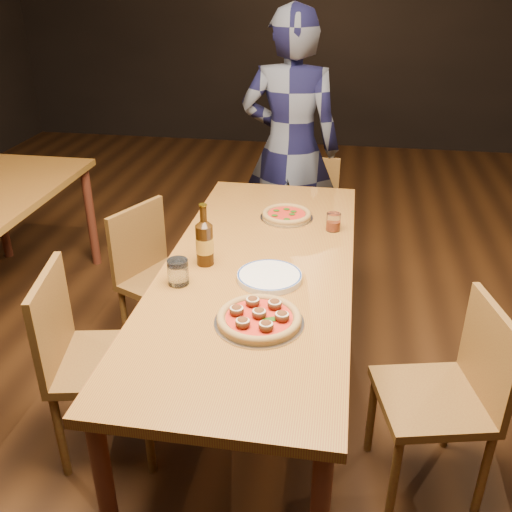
% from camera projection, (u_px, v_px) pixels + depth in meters
% --- Properties ---
extents(ground, '(9.00, 9.00, 0.00)m').
position_uv_depth(ground, '(258.00, 401.00, 2.77)').
color(ground, black).
extents(table_main, '(0.80, 2.00, 0.75)m').
position_uv_depth(table_main, '(258.00, 280.00, 2.46)').
color(table_main, brown).
rests_on(table_main, ground).
extents(chair_main_nw, '(0.49, 0.49, 0.88)m').
position_uv_depth(chair_main_nw, '(106.00, 361.00, 2.34)').
color(chair_main_nw, brown).
rests_on(chair_main_nw, ground).
extents(chair_main_sw, '(0.51, 0.51, 0.83)m').
position_uv_depth(chair_main_sw, '(166.00, 281.00, 2.98)').
color(chair_main_sw, brown).
rests_on(chair_main_sw, ground).
extents(chair_main_e, '(0.48, 0.48, 0.85)m').
position_uv_depth(chair_main_e, '(432.00, 398.00, 2.17)').
color(chair_main_e, brown).
rests_on(chair_main_e, ground).
extents(chair_end, '(0.40, 0.40, 0.84)m').
position_uv_depth(chair_end, '(305.00, 224.00, 3.62)').
color(chair_end, brown).
rests_on(chair_end, ground).
extents(pizza_meatball, '(0.32, 0.32, 0.06)m').
position_uv_depth(pizza_meatball, '(259.00, 318.00, 2.03)').
color(pizza_meatball, '#B7B7BF').
rests_on(pizza_meatball, table_main).
extents(pizza_margherita, '(0.27, 0.27, 0.04)m').
position_uv_depth(pizza_margherita, '(287.00, 215.00, 2.88)').
color(pizza_margherita, '#B7B7BF').
rests_on(pizza_margherita, table_main).
extents(plate_stack, '(0.26, 0.26, 0.03)m').
position_uv_depth(plate_stack, '(269.00, 277.00, 2.32)').
color(plate_stack, white).
rests_on(plate_stack, table_main).
extents(beer_bottle, '(0.08, 0.08, 0.27)m').
position_uv_depth(beer_bottle, '(205.00, 244.00, 2.40)').
color(beer_bottle, black).
rests_on(beer_bottle, table_main).
extents(water_glass, '(0.08, 0.08, 0.11)m').
position_uv_depth(water_glass, '(178.00, 272.00, 2.27)').
color(water_glass, white).
rests_on(water_glass, table_main).
extents(amber_glass, '(0.07, 0.07, 0.09)m').
position_uv_depth(amber_glass, '(333.00, 222.00, 2.73)').
color(amber_glass, '#993511').
rests_on(amber_glass, table_main).
extents(diner, '(0.64, 0.43, 1.71)m').
position_uv_depth(diner, '(290.00, 149.00, 3.59)').
color(diner, black).
rests_on(diner, ground).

